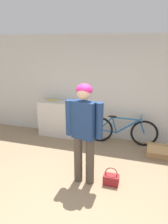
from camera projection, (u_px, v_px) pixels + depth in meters
name	position (u px, v px, depth m)	size (l,w,h in m)	color
ground_plane	(68.00, 215.00, 3.20)	(14.00, 14.00, 0.00)	#937A5B
wall_back	(109.00, 89.00, 5.42)	(8.00, 0.07, 2.60)	silver
side_shelf	(59.00, 119.00, 5.80)	(1.05, 0.41, 0.93)	beige
person	(84.00, 127.00, 3.65)	(0.65, 0.28, 1.79)	#4C4238
bicycle	(122.00, 130.00, 5.34)	(1.73, 0.46, 0.73)	black
banana	(52.00, 100.00, 5.75)	(0.37, 0.10, 0.04)	#EAD64C
handbag	(111.00, 179.00, 3.86)	(0.27, 0.17, 0.34)	maroon
cardboard_box	(159.00, 151.00, 4.81)	(0.54, 0.39, 0.30)	#A87F51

